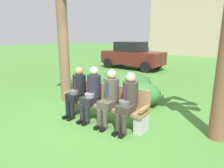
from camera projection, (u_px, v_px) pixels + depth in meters
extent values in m
plane|color=#457B32|center=(98.00, 119.00, 4.98)|extent=(80.00, 80.00, 0.00)
cube|color=#99754C|center=(103.00, 105.00, 4.81)|extent=(2.30, 0.44, 0.07)
cube|color=#99754C|center=(107.00, 92.00, 4.90)|extent=(2.30, 0.06, 0.45)
cube|color=#99754C|center=(70.00, 92.00, 5.39)|extent=(0.08, 0.44, 0.06)
cube|color=#99754C|center=(145.00, 109.00, 4.17)|extent=(0.08, 0.44, 0.06)
cube|color=#B9B9B9|center=(72.00, 105.00, 5.44)|extent=(0.20, 0.37, 0.38)
cube|color=#B9B9B9|center=(141.00, 124.00, 4.29)|extent=(0.20, 0.37, 0.38)
cube|color=black|center=(75.00, 96.00, 5.07)|extent=(0.32, 0.38, 0.16)
cylinder|color=black|center=(68.00, 109.00, 5.04)|extent=(0.11, 0.11, 0.45)
cylinder|color=black|center=(72.00, 110.00, 4.95)|extent=(0.11, 0.11, 0.45)
cube|color=black|center=(66.00, 117.00, 5.04)|extent=(0.09, 0.22, 0.07)
cube|color=black|center=(71.00, 118.00, 4.95)|extent=(0.09, 0.22, 0.07)
cylinder|color=black|center=(79.00, 84.00, 5.16)|extent=(0.34, 0.34, 0.48)
cube|color=#4C1951|center=(75.00, 84.00, 5.02)|extent=(0.05, 0.01, 0.31)
sphere|color=#9E7556|center=(79.00, 71.00, 5.08)|extent=(0.21, 0.21, 0.21)
cylinder|color=#5D5D5D|center=(74.00, 92.00, 5.03)|extent=(0.24, 0.24, 0.09)
cube|color=#23232D|center=(89.00, 100.00, 4.80)|extent=(0.32, 0.38, 0.16)
cylinder|color=#23232D|center=(82.00, 113.00, 4.77)|extent=(0.11, 0.11, 0.45)
cylinder|color=#23232D|center=(87.00, 115.00, 4.68)|extent=(0.11, 0.11, 0.45)
cube|color=black|center=(81.00, 121.00, 4.76)|extent=(0.09, 0.22, 0.07)
cube|color=black|center=(86.00, 123.00, 4.67)|extent=(0.09, 0.22, 0.07)
cylinder|color=#23232D|center=(94.00, 86.00, 4.88)|extent=(0.34, 0.34, 0.54)
cube|color=#4C1951|center=(90.00, 86.00, 4.74)|extent=(0.05, 0.01, 0.35)
sphere|color=beige|center=(94.00, 71.00, 4.79)|extent=(0.21, 0.21, 0.21)
cylinder|color=gray|center=(90.00, 95.00, 4.74)|extent=(0.24, 0.24, 0.09)
cube|color=#4C473D|center=(107.00, 104.00, 4.51)|extent=(0.32, 0.38, 0.16)
cylinder|color=#4C473D|center=(99.00, 118.00, 4.47)|extent=(0.11, 0.11, 0.45)
cylinder|color=#4C473D|center=(105.00, 120.00, 4.39)|extent=(0.11, 0.11, 0.45)
cube|color=black|center=(98.00, 127.00, 4.47)|extent=(0.09, 0.22, 0.07)
cube|color=black|center=(103.00, 129.00, 4.38)|extent=(0.09, 0.22, 0.07)
cylinder|color=#4C473D|center=(112.00, 89.00, 4.59)|extent=(0.34, 0.34, 0.52)
cube|color=navy|center=(108.00, 90.00, 4.45)|extent=(0.05, 0.01, 0.33)
sphere|color=beige|center=(112.00, 74.00, 4.50)|extent=(0.21, 0.21, 0.21)
cube|color=#38332D|center=(126.00, 108.00, 4.24)|extent=(0.32, 0.38, 0.16)
cylinder|color=#38332D|center=(118.00, 124.00, 4.20)|extent=(0.11, 0.11, 0.45)
cylinder|color=#38332D|center=(124.00, 126.00, 4.11)|extent=(0.11, 0.11, 0.45)
cube|color=black|center=(116.00, 133.00, 4.20)|extent=(0.09, 0.22, 0.07)
cube|color=black|center=(122.00, 135.00, 4.11)|extent=(0.09, 0.22, 0.07)
cylinder|color=#38332D|center=(130.00, 93.00, 4.32)|extent=(0.34, 0.34, 0.50)
cube|color=#4C1951|center=(126.00, 94.00, 4.18)|extent=(0.05, 0.01, 0.32)
sphere|color=beige|center=(131.00, 78.00, 4.24)|extent=(0.21, 0.21, 0.21)
cylinder|color=#525252|center=(124.00, 103.00, 4.21)|extent=(0.24, 0.24, 0.09)
cylinder|color=brown|center=(63.00, 41.00, 6.04)|extent=(0.32, 0.32, 3.77)
ellipsoid|color=#315A2A|center=(138.00, 83.00, 7.43)|extent=(1.03, 0.95, 0.65)
ellipsoid|color=#2E682F|center=(142.00, 94.00, 5.93)|extent=(1.11, 1.02, 0.70)
ellipsoid|color=#327B32|center=(93.00, 79.00, 7.81)|extent=(1.16, 1.06, 0.73)
cube|color=#591E19|center=(132.00, 58.00, 12.46)|extent=(3.98, 1.78, 0.76)
cube|color=black|center=(131.00, 47.00, 12.39)|extent=(1.78, 1.46, 0.60)
cylinder|color=black|center=(158.00, 64.00, 12.34)|extent=(0.65, 0.18, 0.64)
cylinder|color=black|center=(145.00, 67.00, 11.14)|extent=(0.65, 0.18, 0.64)
cylinder|color=black|center=(122.00, 61.00, 13.97)|extent=(0.65, 0.18, 0.64)
cylinder|color=black|center=(108.00, 63.00, 12.77)|extent=(0.65, 0.18, 0.64)
cube|color=tan|center=(212.00, 0.00, 21.87)|extent=(10.87, 8.38, 11.75)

